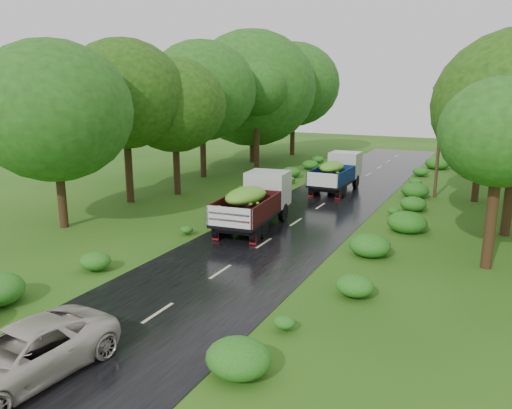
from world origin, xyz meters
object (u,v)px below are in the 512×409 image
Objects in this scene: truck_near at (256,199)px; car at (22,354)px; truck_far at (337,171)px; utility_pole at (439,138)px.

truck_near is 1.32× the size of car.
truck_far is 1.23× the size of car.
truck_near is 14.71m from car.
car is (-0.28, -25.17, -0.71)m from truck_far.
truck_far reaches higher than car.
utility_pole reaches higher than truck_far.
utility_pole is at bearing 51.82° from truck_near.
truck_near is at bearing 98.63° from car.
car is (0.79, -14.67, -0.78)m from truck_near.
truck_near is 1.08× the size of truck_far.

